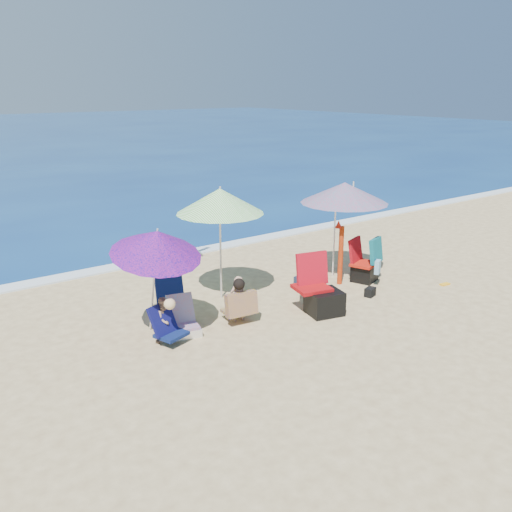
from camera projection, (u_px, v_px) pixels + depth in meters
ground at (302, 323)px, 10.20m from camera, size 120.00×120.00×0.00m
foam at (169, 257)px, 14.11m from camera, size 120.00×0.50×0.04m
umbrella_turquoise at (344, 193)px, 12.12m from camera, size 2.54×2.54×2.20m
umbrella_striped at (220, 201)px, 10.85m from camera, size 1.73×1.73×2.31m
umbrella_blue at (157, 243)px, 9.12m from camera, size 1.53×1.59×2.08m
furled_umbrella at (340, 249)px, 12.01m from camera, size 0.22×0.18×1.43m
chair_navy at (170, 307)px, 10.41m from camera, size 0.75×0.88×0.75m
chair_rainbow at (184, 324)px, 9.73m from camera, size 0.59×0.68×0.66m
camp_chair_left at (321, 296)px, 10.58m from camera, size 0.87×0.92×1.13m
camp_chair_right at (366, 266)px, 12.30m from camera, size 0.75×0.87×1.00m
person_center at (239, 300)px, 10.14m from camera, size 0.62×0.59×0.88m
person_left at (165, 320)px, 9.38m from camera, size 0.64×0.66×0.87m
bag_black_a at (179, 313)px, 10.38m from camera, size 0.29×0.22×0.20m
bag_navy_b at (304, 282)px, 11.90m from camera, size 0.46×0.40×0.29m
bag_black_b at (370, 292)px, 11.49m from camera, size 0.28×0.23×0.18m
orange_item at (445, 284)px, 12.16m from camera, size 0.24×0.13×0.03m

